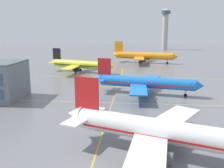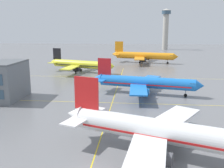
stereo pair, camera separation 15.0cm
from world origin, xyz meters
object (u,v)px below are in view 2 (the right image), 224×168
at_px(airliner_second_row, 145,82).
at_px(airliner_front_gate, 165,132).
at_px(control_tower, 166,26).
at_px(airliner_third_row, 81,64).
at_px(airliner_far_left_stand, 144,56).

bearing_deg(airliner_second_row, airliner_front_gate, -87.11).
xyz_separation_m(airliner_second_row, control_tower, (24.22, 170.59, 18.19)).
bearing_deg(airliner_front_gate, airliner_third_row, 111.48).
distance_m(airliner_second_row, airliner_third_row, 47.35).
bearing_deg(airliner_second_row, control_tower, 81.92).
height_order(airliner_second_row, airliner_far_left_stand, airliner_far_left_stand).
relative_size(airliner_second_row, airliner_far_left_stand, 0.88).
height_order(airliner_second_row, control_tower, control_tower).
relative_size(airliner_front_gate, airliner_far_left_stand, 0.93).
bearing_deg(airliner_far_left_stand, airliner_front_gate, -89.77).
height_order(airliner_front_gate, airliner_third_row, airliner_front_gate).
distance_m(airliner_far_left_stand, control_tower, 101.90).
distance_m(airliner_front_gate, control_tower, 211.50).
xyz_separation_m(airliner_front_gate, airliner_far_left_stand, (-0.46, 111.81, 0.20)).
xyz_separation_m(airliner_front_gate, airliner_third_row, (-30.28, 76.93, -0.36)).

